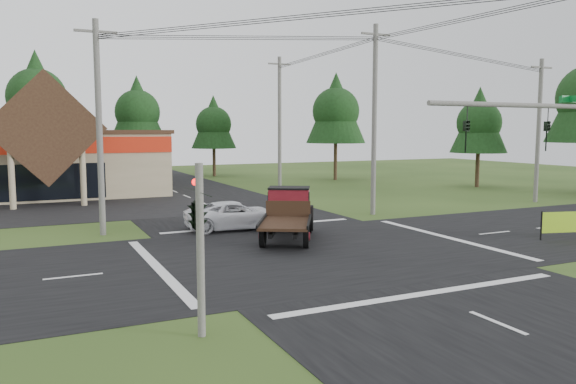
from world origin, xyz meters
TOP-DOWN VIEW (x-y plane):
  - ground at (0.00, 0.00)m, footprint 120.00×120.00m
  - road_ns at (0.00, 0.00)m, footprint 12.00×120.00m
  - road_ew at (0.00, 0.00)m, footprint 120.00×12.00m
  - traffic_signal_mast at (5.82, -7.50)m, footprint 8.12×0.24m
  - traffic_signal_corner at (-7.50, -7.32)m, footprint 0.53×2.48m
  - utility_pole_nw at (-8.00, 8.00)m, footprint 2.00×0.30m
  - utility_pole_ne at (8.00, 8.00)m, footprint 2.00×0.30m
  - utility_pole_far at (22.00, 8.00)m, footprint 2.00×0.30m
  - utility_pole_n at (8.00, 22.00)m, footprint 2.00×0.30m
  - tree_row_c at (-10.00, 41.00)m, footprint 7.28×7.28m
  - tree_row_d at (0.00, 42.00)m, footprint 6.16×6.16m
  - tree_row_e at (8.00, 40.00)m, footprint 5.04×5.04m
  - tree_side_ne at (18.00, 30.00)m, footprint 6.16×6.16m
  - tree_side_e_near at (26.00, 18.00)m, footprint 5.04×5.04m
  - antique_flatbed_truck at (-0.27, 2.83)m, footprint 4.85×6.24m
  - white_pickup at (-1.46, 6.74)m, footprint 5.46×2.84m

SIDE VIEW (x-z plane):
  - ground at x=0.00m, z-range 0.00..0.00m
  - road_ns at x=0.00m, z-range 0.00..0.02m
  - road_ew at x=0.00m, z-range 0.00..0.02m
  - white_pickup at x=-1.46m, z-range 0.00..1.47m
  - antique_flatbed_truck at x=-0.27m, z-range 0.00..2.46m
  - traffic_signal_corner at x=-7.50m, z-range 1.32..5.72m
  - traffic_signal_mast at x=5.82m, z-range 0.93..7.93m
  - utility_pole_far at x=22.00m, z-range 0.14..10.34m
  - utility_pole_nw at x=-8.00m, z-range 0.14..10.64m
  - utility_pole_n at x=8.00m, z-range 0.14..11.34m
  - utility_pole_ne at x=8.00m, z-range 0.14..11.64m
  - tree_row_e at x=8.00m, z-range 1.49..10.58m
  - tree_side_e_near at x=26.00m, z-range 1.49..10.58m
  - tree_row_d at x=0.00m, z-range 1.82..12.93m
  - tree_side_ne at x=18.00m, z-range 1.82..12.93m
  - tree_row_c at x=-10.00m, z-range 2.16..15.29m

